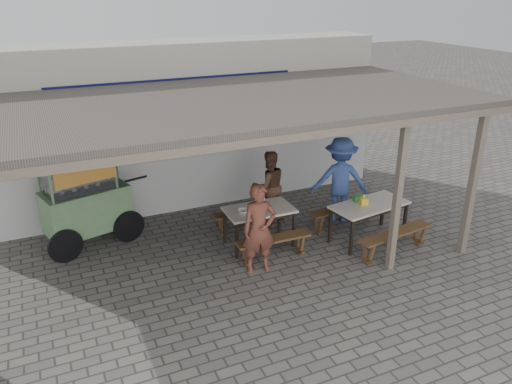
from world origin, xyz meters
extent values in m
plane|color=#5F5C56|center=(0.00, 0.00, 0.00)|extent=(60.00, 60.00, 0.00)
cube|color=#B8B5A5|center=(0.00, 3.60, 1.75)|extent=(9.00, 1.20, 3.50)
cube|color=white|center=(0.00, 2.97, 0.60)|extent=(9.00, 0.10, 1.20)
cube|color=#11114F|center=(-0.20, 2.98, 2.05)|extent=(5.00, 0.03, 1.60)
cube|color=#524B46|center=(0.00, 1.00, 2.75)|extent=(9.00, 4.20, 0.12)
cube|color=#7F6C60|center=(0.00, -1.05, 2.65)|extent=(9.00, 0.12, 0.12)
cube|color=#7F6C60|center=(3.90, -1.00, 1.35)|extent=(0.12, 0.12, 2.70)
cube|color=#7F6C60|center=(2.35, -0.90, 1.35)|extent=(0.11, 0.11, 2.70)
cube|color=silver|center=(0.62, 0.79, 0.73)|extent=(1.28, 0.77, 0.04)
cube|color=black|center=(0.62, 0.79, 0.67)|extent=(1.17, 0.67, 0.06)
cube|color=black|center=(0.04, 0.49, 0.35)|extent=(0.05, 0.05, 0.71)
cube|color=black|center=(1.19, 0.47, 0.35)|extent=(0.05, 0.05, 0.71)
cube|color=black|center=(0.06, 1.11, 0.35)|extent=(0.05, 0.05, 0.71)
cube|color=black|center=(1.20, 1.09, 0.35)|extent=(0.05, 0.05, 0.71)
cube|color=brown|center=(0.61, 0.16, 0.43)|extent=(1.37, 0.31, 0.04)
cube|color=brown|center=(0.08, 0.17, 0.21)|extent=(0.06, 0.28, 0.41)
cube|color=brown|center=(1.14, 0.14, 0.21)|extent=(0.06, 0.28, 0.41)
cube|color=brown|center=(0.63, 1.42, 0.43)|extent=(1.37, 0.31, 0.04)
cube|color=brown|center=(0.10, 1.43, 0.21)|extent=(0.06, 0.28, 0.41)
cube|color=brown|center=(1.16, 1.41, 0.21)|extent=(0.06, 0.28, 0.41)
cube|color=silver|center=(2.62, 0.13, 0.73)|extent=(1.58, 0.91, 0.04)
cube|color=black|center=(2.62, 0.13, 0.67)|extent=(1.47, 0.80, 0.06)
cube|color=black|center=(1.98, -0.25, 0.35)|extent=(0.05, 0.05, 0.71)
cube|color=black|center=(3.34, -0.06, 0.35)|extent=(0.05, 0.05, 0.71)
cube|color=black|center=(1.89, 0.33, 0.35)|extent=(0.05, 0.05, 0.71)
cube|color=black|center=(3.26, 0.52, 0.35)|extent=(0.05, 0.05, 0.71)
cube|color=brown|center=(2.71, -0.55, 0.43)|extent=(1.62, 0.50, 0.04)
cube|color=brown|center=(2.07, -0.64, 0.21)|extent=(0.09, 0.28, 0.41)
cube|color=brown|center=(3.36, -0.45, 0.21)|extent=(0.09, 0.28, 0.41)
cube|color=brown|center=(2.52, 0.82, 0.43)|extent=(1.62, 0.50, 0.04)
cube|color=brown|center=(1.88, 0.72, 0.21)|extent=(0.09, 0.28, 0.41)
cube|color=brown|center=(3.16, 0.91, 0.21)|extent=(0.09, 0.28, 0.41)
cube|color=#6A9865|center=(-2.28, 2.18, 0.72)|extent=(1.65, 1.15, 0.78)
cube|color=#6A9865|center=(-2.28, 2.18, 0.31)|extent=(1.58, 1.09, 0.06)
cylinder|color=black|center=(-2.75, 1.62, 0.31)|extent=(0.61, 0.22, 0.62)
cylinder|color=black|center=(-1.58, 1.94, 0.31)|extent=(0.61, 0.22, 0.62)
cube|color=silver|center=(-2.33, 2.17, 1.41)|extent=(1.35, 0.97, 0.61)
cube|color=#6A9865|center=(-2.33, 2.17, 1.72)|extent=(1.41, 1.02, 0.04)
cube|color=#D05F31|center=(-2.24, 1.83, 1.52)|extent=(1.07, 0.32, 0.35)
cylinder|color=black|center=(-1.42, 2.42, 1.05)|extent=(0.76, 0.25, 0.04)
imported|color=brown|center=(0.24, -0.05, 0.79)|extent=(0.62, 0.45, 1.58)
imported|color=brown|center=(1.27, 1.73, 0.75)|extent=(0.75, 0.59, 1.50)
imported|color=#38549B|center=(2.60, 1.15, 0.89)|extent=(1.32, 1.07, 1.78)
cube|color=yellow|center=(2.49, 0.16, 0.82)|extent=(0.16, 0.16, 0.14)
cube|color=#387F43|center=(2.49, 0.34, 0.81)|extent=(0.19, 0.13, 0.12)
cylinder|color=white|center=(0.80, 1.02, 0.80)|extent=(0.09, 0.09, 0.10)
imported|color=silver|center=(0.29, 0.77, 0.77)|extent=(0.24, 0.24, 0.05)
camera|label=1|loc=(-2.87, -6.82, 4.55)|focal=35.00mm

